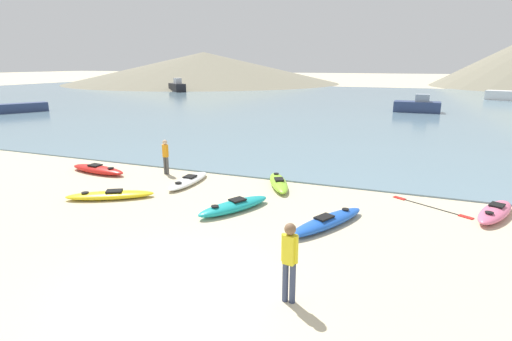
# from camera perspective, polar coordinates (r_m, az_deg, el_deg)

# --- Properties ---
(ground_plane) EXTENTS (400.00, 400.00, 0.00)m
(ground_plane) POSITION_cam_1_polar(r_m,az_deg,el_deg) (9.17, -11.48, -16.15)
(ground_plane) COLOR beige
(bay_water) EXTENTS (160.00, 70.00, 0.06)m
(bay_water) POSITION_cam_1_polar(r_m,az_deg,el_deg) (50.49, 16.62, 9.13)
(bay_water) COLOR slate
(bay_water) RESTS_ON ground_plane
(far_hill_left) EXTENTS (66.10, 66.10, 7.39)m
(far_hill_left) POSITION_cam_1_polar(r_m,az_deg,el_deg) (102.44, -7.44, 14.37)
(far_hill_left) COLOR gray
(far_hill_left) RESTS_ON ground_plane
(kayak_on_sand_0) EXTENTS (2.01, 3.16, 0.37)m
(kayak_on_sand_0) POSITION_cam_1_polar(r_m,az_deg,el_deg) (12.14, 10.16, -7.17)
(kayak_on_sand_0) COLOR blue
(kayak_on_sand_0) RESTS_ON ground_plane
(kayak_on_sand_1) EXTENTS (0.77, 2.75, 0.30)m
(kayak_on_sand_1) POSITION_cam_1_polar(r_m,az_deg,el_deg) (16.32, -9.64, -1.45)
(kayak_on_sand_1) COLOR white
(kayak_on_sand_1) RESTS_ON ground_plane
(kayak_on_sand_2) EXTENTS (3.02, 2.16, 0.31)m
(kayak_on_sand_2) POSITION_cam_1_polar(r_m,az_deg,el_deg) (15.26, -20.11, -3.32)
(kayak_on_sand_2) COLOR yellow
(kayak_on_sand_2) RESTS_ON ground_plane
(kayak_on_sand_3) EXTENTS (1.65, 2.71, 0.40)m
(kayak_on_sand_3) POSITION_cam_1_polar(r_m,az_deg,el_deg) (14.72, 30.97, -5.08)
(kayak_on_sand_3) COLOR #E5668C
(kayak_on_sand_3) RESTS_ON ground_plane
(kayak_on_sand_4) EXTENTS (1.92, 2.78, 0.38)m
(kayak_on_sand_4) POSITION_cam_1_polar(r_m,az_deg,el_deg) (13.18, -3.14, -5.08)
(kayak_on_sand_4) COLOR teal
(kayak_on_sand_4) RESTS_ON ground_plane
(kayak_on_sand_5) EXTENTS (1.74, 2.71, 0.36)m
(kayak_on_sand_5) POSITION_cam_1_polar(r_m,az_deg,el_deg) (15.77, 3.24, -1.73)
(kayak_on_sand_5) COLOR #8CCC2D
(kayak_on_sand_5) RESTS_ON ground_plane
(kayak_on_sand_6) EXTENTS (3.05, 1.09, 0.37)m
(kayak_on_sand_6) POSITION_cam_1_polar(r_m,az_deg,el_deg) (19.00, -21.67, 0.15)
(kayak_on_sand_6) COLOR red
(kayak_on_sand_6) RESTS_ON ground_plane
(person_near_foreground) EXTENTS (0.35, 0.24, 1.71)m
(person_near_foreground) POSITION_cam_1_polar(r_m,az_deg,el_deg) (8.11, 4.81, -12.32)
(person_near_foreground) COLOR #384260
(person_near_foreground) RESTS_ON ground_plane
(person_near_waterline) EXTENTS (0.31, 0.21, 1.53)m
(person_near_waterline) POSITION_cam_1_polar(r_m,az_deg,el_deg) (17.76, -12.80, 2.23)
(person_near_waterline) COLOR #4C4C4C
(person_near_waterline) RESTS_ON ground_plane
(moored_boat_0) EXTENTS (5.68, 3.66, 1.19)m
(moored_boat_0) POSITION_cam_1_polar(r_m,az_deg,el_deg) (62.19, 32.42, 9.02)
(moored_boat_0) COLOR white
(moored_boat_0) RESTS_ON bay_water
(moored_boat_2) EXTENTS (4.30, 1.96, 1.74)m
(moored_boat_2) POSITION_cam_1_polar(r_m,az_deg,el_deg) (42.85, 22.05, 8.57)
(moored_boat_2) COLOR navy
(moored_boat_2) RESTS_ON bay_water
(moored_boat_3) EXTENTS (3.15, 4.52, 0.87)m
(moored_boat_3) POSITION_cam_1_polar(r_m,az_deg,el_deg) (45.96, -30.37, 7.77)
(moored_boat_3) COLOR navy
(moored_boat_3) RESTS_ON bay_water
(moored_boat_4) EXTENTS (4.61, 4.32, 2.26)m
(moored_boat_4) POSITION_cam_1_polar(r_m,az_deg,el_deg) (70.91, -11.20, 11.66)
(moored_boat_4) COLOR black
(moored_boat_4) RESTS_ON bay_water
(loose_paddle) EXTENTS (2.50, 1.54, 0.03)m
(loose_paddle) POSITION_cam_1_polar(r_m,az_deg,el_deg) (14.76, 23.67, -4.78)
(loose_paddle) COLOR black
(loose_paddle) RESTS_ON ground_plane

